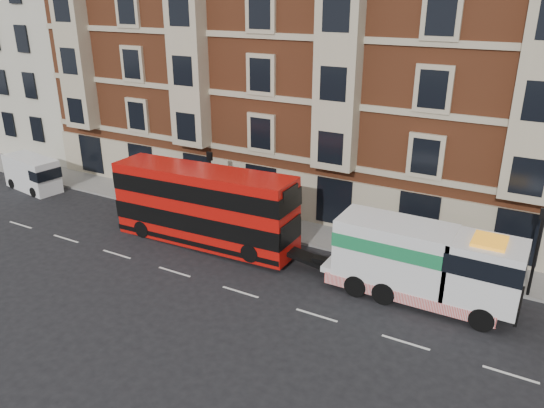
{
  "coord_description": "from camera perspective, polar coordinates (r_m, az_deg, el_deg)",
  "views": [
    {
      "loc": [
        12.02,
        -18.36,
        13.37
      ],
      "look_at": [
        -0.51,
        4.0,
        3.04
      ],
      "focal_mm": 35.0,
      "sensor_mm": 36.0,
      "label": 1
    }
  ],
  "objects": [
    {
      "name": "cream_block",
      "position": [
        53.27,
        -23.86,
        14.76
      ],
      "size": [
        16.0,
        10.0,
        16.8
      ],
      "color": "beige",
      "rests_on": "ground"
    },
    {
      "name": "lamp_post_west",
      "position": [
        32.28,
        -6.61,
        2.46
      ],
      "size": [
        0.35,
        0.15,
        4.35
      ],
      "color": "black",
      "rests_on": "sidewalk"
    },
    {
      "name": "sidewalk",
      "position": [
        31.46,
        3.94,
        -3.09
      ],
      "size": [
        90.0,
        3.0,
        0.15
      ],
      "primitive_type": "cube",
      "color": "slate",
      "rests_on": "ground"
    },
    {
      "name": "box_van",
      "position": [
        41.83,
        -24.38,
        3.0
      ],
      "size": [
        4.79,
        2.48,
        2.38
      ],
      "rotation": [
        0.0,
        0.0,
        -0.15
      ],
      "color": "white",
      "rests_on": "ground"
    },
    {
      "name": "double_decker_bus",
      "position": [
        29.6,
        -7.37,
        -0.12
      ],
      "size": [
        10.88,
        2.5,
        4.4
      ],
      "color": "red",
      "rests_on": "ground"
    },
    {
      "name": "pedestrian",
      "position": [
        33.17,
        -5.09,
        0.1
      ],
      "size": [
        0.8,
        0.72,
        1.84
      ],
      "primitive_type": "imported",
      "rotation": [
        0.0,
        0.0,
        -0.54
      ],
      "color": "#17252F",
      "rests_on": "sidewalk"
    },
    {
      "name": "victorian_terrace",
      "position": [
        35.44,
        10.6,
        16.26
      ],
      "size": [
        45.0,
        12.0,
        20.4
      ],
      "color": "brown",
      "rests_on": "ground"
    },
    {
      "name": "tow_truck",
      "position": [
        25.1,
        15.62,
        -6.05
      ],
      "size": [
        8.71,
        2.58,
        3.63
      ],
      "color": "white",
      "rests_on": "ground"
    },
    {
      "name": "ground",
      "position": [
        25.69,
        -3.42,
        -9.44
      ],
      "size": [
        120.0,
        120.0,
        0.0
      ],
      "primitive_type": "plane",
      "color": "black",
      "rests_on": "ground"
    },
    {
      "name": "lamp_post_east",
      "position": [
        26.78,
        26.67,
        -4.07
      ],
      "size": [
        0.35,
        0.15,
        4.35
      ],
      "color": "black",
      "rests_on": "sidewalk"
    }
  ]
}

